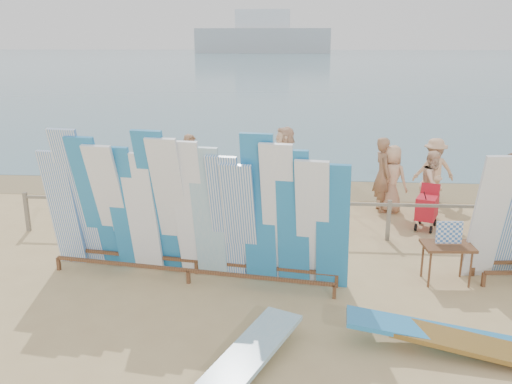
# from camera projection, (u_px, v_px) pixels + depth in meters

# --- Properties ---
(ground) EXTENTS (160.00, 160.00, 0.00)m
(ground) POSITION_uv_depth(u_px,v_px,m) (293.00, 301.00, 8.94)
(ground) COLOR tan
(ground) RESTS_ON ground
(ocean) EXTENTS (320.00, 240.00, 0.02)m
(ocean) POSITION_uv_depth(u_px,v_px,m) (298.00, 58.00, 131.83)
(ocean) COLOR slate
(ocean) RESTS_ON ground
(wet_sand_strip) EXTENTS (40.00, 2.60, 0.01)m
(wet_sand_strip) POSITION_uv_depth(u_px,v_px,m) (295.00, 188.00, 15.85)
(wet_sand_strip) COLOR olive
(wet_sand_strip) RESTS_ON ground
(distant_ship) EXTENTS (45.00, 8.00, 14.00)m
(distant_ship) POSITION_uv_depth(u_px,v_px,m) (263.00, 37.00, 181.19)
(distant_ship) COLOR #999EA3
(distant_ship) RESTS_ON ocean
(fence) EXTENTS (12.08, 0.08, 0.90)m
(fence) POSITION_uv_depth(u_px,v_px,m) (295.00, 210.00, 11.65)
(fence) COLOR #7A705C
(fence) RESTS_ON ground
(main_surfboard_rack) EXTENTS (5.56, 1.51, 2.75)m
(main_surfboard_rack) POSITION_uv_depth(u_px,v_px,m) (190.00, 214.00, 9.48)
(main_surfboard_rack) COLOR brown
(main_surfboard_rack) RESTS_ON ground
(vendor_table) EXTENTS (0.89, 0.66, 1.14)m
(vendor_table) POSITION_uv_depth(u_px,v_px,m) (446.00, 262.00, 9.56)
(vendor_table) COLOR brown
(vendor_table) RESTS_ON ground
(flat_board_c) EXTENTS (2.75, 1.20, 0.32)m
(flat_board_c) POSITION_uv_depth(u_px,v_px,m) (491.00, 360.00, 7.30)
(flat_board_c) COLOR brown
(flat_board_c) RESTS_ON ground
(flat_board_b) EXTENTS (1.66, 2.68, 0.32)m
(flat_board_b) POSITION_uv_depth(u_px,v_px,m) (238.00, 377.00, 6.93)
(flat_board_b) COLOR #7DB3C9
(flat_board_b) RESTS_ON ground
(flat_board_d) EXTENTS (2.72, 0.78, 0.41)m
(flat_board_d) POSITION_uv_depth(u_px,v_px,m) (442.00, 347.00, 7.60)
(flat_board_d) COLOR #247AB7
(flat_board_d) RESTS_ON ground
(beach_chair_left) EXTENTS (0.70, 0.71, 0.90)m
(beach_chair_left) POSITION_uv_depth(u_px,v_px,m) (315.00, 217.00, 12.36)
(beach_chair_left) COLOR red
(beach_chair_left) RESTS_ON ground
(beach_chair_right) EXTENTS (0.60, 0.61, 0.77)m
(beach_chair_right) POSITION_uv_depth(u_px,v_px,m) (322.00, 215.00, 12.65)
(beach_chair_right) COLOR red
(beach_chair_right) RESTS_ON ground
(stroller) EXTENTS (0.74, 0.86, 1.00)m
(stroller) POSITION_uv_depth(u_px,v_px,m) (427.00, 212.00, 12.32)
(stroller) COLOR red
(stroller) RESTS_ON ground
(beachgoer_2) EXTENTS (0.94, 0.53, 1.84)m
(beachgoer_2) POSITION_uv_depth(u_px,v_px,m) (255.00, 174.00, 13.60)
(beachgoer_2) COLOR beige
(beachgoer_2) RESTS_ON ground
(beachgoer_5) EXTENTS (0.71, 1.77, 1.87)m
(beachgoer_5) POSITION_uv_depth(u_px,v_px,m) (285.00, 160.00, 15.18)
(beachgoer_5) COLOR beige
(beachgoer_5) RESTS_ON ground
(beachgoer_extra_1) EXTENTS (0.96, 0.59, 1.53)m
(beachgoer_extra_1) POSITION_uv_depth(u_px,v_px,m) (91.00, 168.00, 14.94)
(beachgoer_extra_1) COLOR #8C6042
(beachgoer_extra_1) RESTS_ON ground
(beachgoer_7) EXTENTS (0.48, 0.74, 1.87)m
(beachgoer_7) POSITION_uv_depth(u_px,v_px,m) (383.00, 175.00, 13.47)
(beachgoer_7) COLOR #8C6042
(beachgoer_7) RESTS_ON ground
(beachgoer_9) EXTENTS (1.13, 0.55, 1.69)m
(beachgoer_9) POSITION_uv_depth(u_px,v_px,m) (434.00, 170.00, 14.38)
(beachgoer_9) COLOR tan
(beachgoer_9) RESTS_ON ground
(beachgoer_1) EXTENTS (0.75, 0.65, 1.80)m
(beachgoer_1) POSITION_uv_depth(u_px,v_px,m) (192.00, 168.00, 14.33)
(beachgoer_1) COLOR #8C6042
(beachgoer_1) RESTS_ON ground
(beachgoer_8) EXTENTS (0.79, 0.84, 1.61)m
(beachgoer_8) POSITION_uv_depth(u_px,v_px,m) (433.00, 183.00, 13.17)
(beachgoer_8) COLOR beige
(beachgoer_8) RESTS_ON ground
(beachgoer_6) EXTENTS (0.90, 0.80, 1.69)m
(beachgoer_6) POSITION_uv_depth(u_px,v_px,m) (391.00, 179.00, 13.45)
(beachgoer_6) COLOR tan
(beachgoer_6) RESTS_ON ground
(beachgoer_10) EXTENTS (0.79, 1.15, 1.81)m
(beachgoer_10) POSITION_uv_depth(u_px,v_px,m) (508.00, 193.00, 11.97)
(beachgoer_10) COLOR #8C6042
(beachgoer_10) RESTS_ON ground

